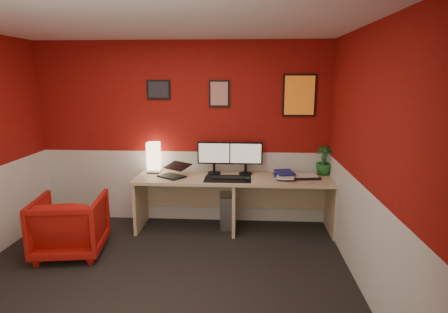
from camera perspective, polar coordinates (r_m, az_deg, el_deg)
ground at (r=3.99m, az=-10.25°, el=-18.55°), size 4.00×3.50×0.01m
ceiling at (r=3.48m, az=-11.86°, el=19.77°), size 4.00×3.50×0.01m
wall_back at (r=5.21m, az=-6.24°, el=3.48°), size 4.00×0.01×2.50m
wall_front at (r=1.96m, az=-23.98°, el=-12.06°), size 4.00×0.01×2.50m
wall_right at (r=3.60m, az=21.61°, el=-1.15°), size 0.01×3.50×2.50m
wainscot_back at (r=5.37m, az=-6.07°, el=-4.47°), size 4.00×0.01×1.00m
wainscot_right at (r=3.82m, az=20.65°, el=-12.16°), size 0.01×3.50×1.00m
desk at (r=5.02m, az=1.58°, el=-7.22°), size 2.60×0.65×0.73m
shoji_lamp at (r=5.20m, az=-10.67°, el=-0.26°), size 0.16×0.16×0.40m
laptop at (r=4.94m, az=-8.01°, el=-1.88°), size 0.40×0.38×0.22m
monitor_left at (r=5.03m, az=-1.53°, el=0.58°), size 0.45×0.06×0.58m
monitor_right at (r=5.01m, az=3.33°, el=0.52°), size 0.45×0.06×0.58m
desk_mat at (r=4.83m, az=0.58°, el=-3.41°), size 0.60×0.38×0.01m
keyboard at (r=4.84m, az=0.60°, el=-3.22°), size 0.42×0.15×0.02m
mouse at (r=4.75m, az=3.55°, el=-3.45°), size 0.07×0.10×0.03m
book_bottom at (r=4.94m, az=7.70°, el=-3.03°), size 0.25×0.33×0.03m
book_middle at (r=4.88m, az=8.09°, el=-2.90°), size 0.29×0.35×0.02m
book_top at (r=4.92m, az=7.97°, el=-2.49°), size 0.27×0.33×0.03m
zen_tray at (r=4.99m, az=12.28°, el=-3.04°), size 0.38×0.29×0.03m
potted_plant at (r=5.17m, az=15.01°, el=-0.62°), size 0.23×0.23×0.39m
pc_tower at (r=5.21m, az=0.51°, el=-8.08°), size 0.24×0.47×0.45m
armchair at (r=4.73m, az=-22.37°, el=-9.62°), size 0.84×0.86×0.69m
art_left at (r=5.21m, az=-9.95°, el=10.00°), size 0.32×0.02×0.26m
art_center at (r=5.08m, az=-0.73°, el=9.57°), size 0.28×0.02×0.36m
art_right at (r=5.12m, az=11.42°, el=9.13°), size 0.44×0.02×0.56m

